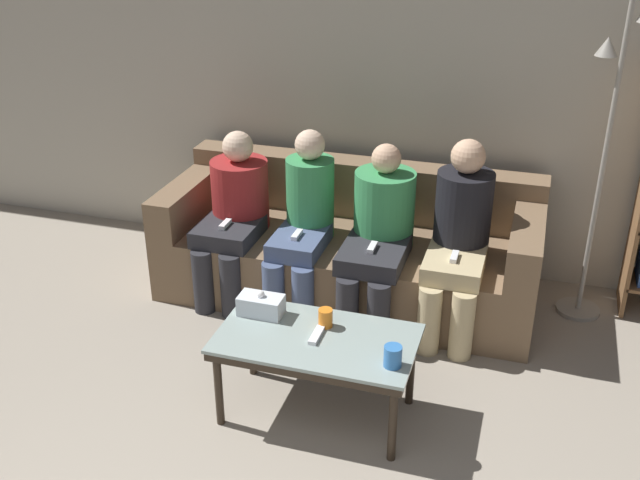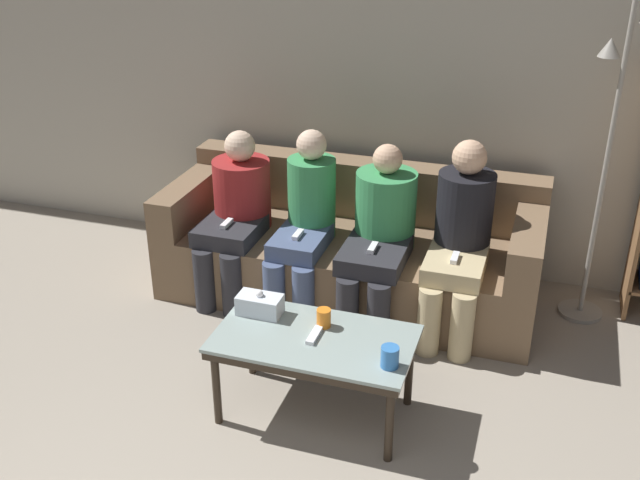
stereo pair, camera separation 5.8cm
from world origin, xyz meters
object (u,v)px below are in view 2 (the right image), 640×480
at_px(cup_near_right, 324,318).
at_px(seated_person_mid_right, 380,230).
at_px(tissue_box, 260,304).
at_px(seated_person_mid_left, 306,219).
at_px(seated_person_right_end, 460,235).
at_px(cup_near_left, 390,357).
at_px(coffee_table, 314,345).
at_px(game_remote, 314,335).
at_px(seated_person_left_end, 236,209).
at_px(standing_lamp, 615,134).
at_px(couch, 352,250).

distance_m(cup_near_right, seated_person_mid_right, 0.92).
height_order(tissue_box, seated_person_mid_right, seated_person_mid_right).
distance_m(cup_near_right, seated_person_mid_left, 1.00).
xyz_separation_m(cup_near_right, tissue_box, (-0.34, 0.01, 0.00)).
xyz_separation_m(seated_person_mid_left, seated_person_right_end, (0.91, 0.01, 0.02)).
bearing_deg(cup_near_left, cup_near_right, 149.68).
xyz_separation_m(coffee_table, seated_person_mid_left, (-0.39, 1.01, 0.16)).
distance_m(game_remote, seated_person_right_end, 1.16).
bearing_deg(coffee_table, seated_person_mid_left, 111.20).
xyz_separation_m(cup_near_left, seated_person_left_end, (-1.24, 1.15, 0.06)).
relative_size(standing_lamp, seated_person_mid_right, 1.79).
distance_m(game_remote, seated_person_mid_left, 1.09).
bearing_deg(coffee_table, seated_person_right_end, 63.09).
bearing_deg(tissue_box, standing_lamp, 38.95).
height_order(seated_person_mid_left, seated_person_mid_right, seated_person_mid_left).
relative_size(standing_lamp, seated_person_right_end, 1.67).
distance_m(cup_near_left, seated_person_mid_right, 1.18).
relative_size(standing_lamp, seated_person_mid_left, 1.72).
distance_m(coffee_table, tissue_box, 0.36).
xyz_separation_m(coffee_table, game_remote, (0.00, 0.00, 0.06)).
bearing_deg(cup_near_right, game_remote, -97.35).
height_order(cup_near_right, tissue_box, tissue_box).
xyz_separation_m(cup_near_left, cup_near_right, (-0.38, 0.22, -0.00)).
xyz_separation_m(coffee_table, seated_person_left_end, (-0.85, 1.03, 0.15)).
xyz_separation_m(coffee_table, cup_near_right, (0.01, 0.10, 0.09)).
height_order(cup_near_right, standing_lamp, standing_lamp).
bearing_deg(cup_near_left, tissue_box, 161.87).
relative_size(cup_near_right, tissue_box, 0.42).
distance_m(couch, seated_person_right_end, 0.78).
xyz_separation_m(cup_near_left, seated_person_mid_right, (-0.33, 1.14, 0.06)).
distance_m(coffee_table, seated_person_right_end, 1.17).
bearing_deg(seated_person_mid_left, coffee_table, -68.80).
height_order(game_remote, seated_person_mid_right, seated_person_mid_right).
height_order(game_remote, seated_person_right_end, seated_person_right_end).
bearing_deg(game_remote, tissue_box, 160.36).
bearing_deg(seated_person_mid_right, seated_person_left_end, 179.02).
relative_size(coffee_table, seated_person_mid_left, 0.88).
distance_m(tissue_box, game_remote, 0.35).
distance_m(coffee_table, game_remote, 0.06).
height_order(coffee_table, seated_person_right_end, seated_person_right_end).
bearing_deg(standing_lamp, couch, -173.64).
xyz_separation_m(seated_person_mid_left, seated_person_mid_right, (0.46, 0.00, -0.00)).
bearing_deg(standing_lamp, game_remote, -132.09).
xyz_separation_m(couch, seated_person_right_end, (0.69, -0.21, 0.30)).
height_order(couch, seated_person_left_end, seated_person_left_end).
bearing_deg(seated_person_mid_right, standing_lamp, 17.42).
relative_size(game_remote, seated_person_mid_left, 0.14).
height_order(couch, standing_lamp, standing_lamp).
bearing_deg(game_remote, cup_near_left, -16.86).
xyz_separation_m(cup_near_left, standing_lamp, (0.87, 1.51, 0.64)).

